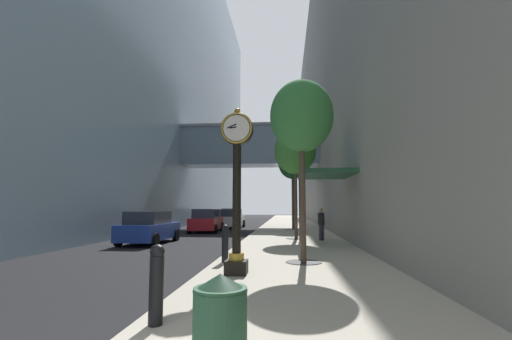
{
  "coord_description": "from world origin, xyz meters",
  "views": [
    {
      "loc": [
        2.26,
        -2.32,
        1.83
      ],
      "look_at": [
        0.79,
        14.69,
        3.64
      ],
      "focal_mm": 24.5,
      "sensor_mm": 36.0,
      "label": 1
    }
  ],
  "objects_px": {
    "bollard_fourth": "(238,235)",
    "street_tree_near": "(302,117)",
    "street_tree_mid_far": "(292,163)",
    "pedestrian_walking": "(321,223)",
    "car_blue_mid": "(149,228)",
    "car_silver_far": "(230,216)",
    "car_white_trailing": "(232,219)",
    "street_clock": "(237,181)",
    "street_tree_mid_near": "(295,151)",
    "bollard_nearest": "(156,282)",
    "trash_bin": "(220,329)",
    "car_red_near": "(206,221)",
    "bollard_third": "(225,243)"
  },
  "relations": [
    {
      "from": "street_clock",
      "to": "street_tree_near",
      "type": "distance_m",
      "value": 3.5
    },
    {
      "from": "street_tree_mid_near",
      "to": "car_red_near",
      "type": "bearing_deg",
      "value": 134.55
    },
    {
      "from": "bollard_third",
      "to": "car_blue_mid",
      "type": "bearing_deg",
      "value": 127.8
    },
    {
      "from": "car_blue_mid",
      "to": "car_silver_far",
      "type": "relative_size",
      "value": 0.99
    },
    {
      "from": "pedestrian_walking",
      "to": "car_white_trailing",
      "type": "height_order",
      "value": "pedestrian_walking"
    },
    {
      "from": "bollard_fourth",
      "to": "car_silver_far",
      "type": "xyz_separation_m",
      "value": [
        -4.85,
        28.06,
        0.07
      ]
    },
    {
      "from": "street_tree_mid_near",
      "to": "bollard_third",
      "type": "bearing_deg",
      "value": -106.2
    },
    {
      "from": "street_clock",
      "to": "bollard_fourth",
      "type": "relative_size",
      "value": 3.75
    },
    {
      "from": "street_clock",
      "to": "car_blue_mid",
      "type": "distance_m",
      "value": 10.19
    },
    {
      "from": "trash_bin",
      "to": "car_blue_mid",
      "type": "xyz_separation_m",
      "value": [
        -6.26,
        13.85,
        0.11
      ]
    },
    {
      "from": "bollard_fourth",
      "to": "car_white_trailing",
      "type": "relative_size",
      "value": 0.27
    },
    {
      "from": "street_tree_near",
      "to": "street_tree_mid_far",
      "type": "relative_size",
      "value": 0.9
    },
    {
      "from": "street_clock",
      "to": "car_red_near",
      "type": "bearing_deg",
      "value": 105.48
    },
    {
      "from": "street_clock",
      "to": "street_tree_mid_near",
      "type": "distance_m",
      "value": 10.6
    },
    {
      "from": "street_clock",
      "to": "car_red_near",
      "type": "height_order",
      "value": "street_clock"
    },
    {
      "from": "pedestrian_walking",
      "to": "car_silver_far",
      "type": "relative_size",
      "value": 0.37
    },
    {
      "from": "trash_bin",
      "to": "pedestrian_walking",
      "type": "bearing_deg",
      "value": 80.78
    },
    {
      "from": "car_silver_far",
      "to": "bollard_fourth",
      "type": "bearing_deg",
      "value": -80.19
    },
    {
      "from": "bollard_third",
      "to": "street_tree_mid_near",
      "type": "relative_size",
      "value": 0.19
    },
    {
      "from": "car_red_near",
      "to": "car_blue_mid",
      "type": "relative_size",
      "value": 1.04
    },
    {
      "from": "street_clock",
      "to": "pedestrian_walking",
      "type": "xyz_separation_m",
      "value": [
        3.05,
        9.36,
        -1.5
      ]
    },
    {
      "from": "car_white_trailing",
      "to": "car_red_near",
      "type": "bearing_deg",
      "value": -102.45
    },
    {
      "from": "bollard_fourth",
      "to": "street_tree_near",
      "type": "distance_m",
      "value": 5.34
    },
    {
      "from": "street_tree_mid_near",
      "to": "car_red_near",
      "type": "relative_size",
      "value": 1.35
    },
    {
      "from": "street_tree_mid_far",
      "to": "bollard_nearest",
      "type": "bearing_deg",
      "value": -96.21
    },
    {
      "from": "car_blue_mid",
      "to": "car_silver_far",
      "type": "bearing_deg",
      "value": 89.65
    },
    {
      "from": "car_silver_far",
      "to": "street_clock",
      "type": "bearing_deg",
      "value": -80.53
    },
    {
      "from": "street_tree_near",
      "to": "car_blue_mid",
      "type": "bearing_deg",
      "value": 139.79
    },
    {
      "from": "street_tree_mid_near",
      "to": "street_clock",
      "type": "bearing_deg",
      "value": -99.97
    },
    {
      "from": "bollard_fourth",
      "to": "car_silver_far",
      "type": "relative_size",
      "value": 0.26
    },
    {
      "from": "bollard_nearest",
      "to": "bollard_fourth",
      "type": "relative_size",
      "value": 1.0
    },
    {
      "from": "street_tree_mid_far",
      "to": "car_white_trailing",
      "type": "distance_m",
      "value": 7.69
    },
    {
      "from": "street_tree_near",
      "to": "pedestrian_walking",
      "type": "bearing_deg",
      "value": 80.19
    },
    {
      "from": "car_blue_mid",
      "to": "car_white_trailing",
      "type": "bearing_deg",
      "value": 81.02
    },
    {
      "from": "bollard_fourth",
      "to": "street_tree_mid_far",
      "type": "bearing_deg",
      "value": 79.9
    },
    {
      "from": "street_tree_mid_far",
      "to": "pedestrian_walking",
      "type": "bearing_deg",
      "value": -81.93
    },
    {
      "from": "street_tree_mid_near",
      "to": "street_tree_mid_far",
      "type": "height_order",
      "value": "street_tree_mid_far"
    },
    {
      "from": "trash_bin",
      "to": "car_red_near",
      "type": "height_order",
      "value": "car_red_near"
    },
    {
      "from": "bollard_third",
      "to": "street_tree_near",
      "type": "height_order",
      "value": "street_tree_near"
    },
    {
      "from": "bollard_fourth",
      "to": "car_blue_mid",
      "type": "relative_size",
      "value": 0.26
    },
    {
      "from": "bollard_third",
      "to": "street_tree_mid_far",
      "type": "bearing_deg",
      "value": 81.64
    },
    {
      "from": "bollard_third",
      "to": "car_red_near",
      "type": "xyz_separation_m",
      "value": [
        -4.0,
        14.78,
        0.08
      ]
    },
    {
      "from": "bollard_nearest",
      "to": "car_silver_far",
      "type": "distance_m",
      "value": 36.99
    },
    {
      "from": "bollard_fourth",
      "to": "street_tree_mid_near",
      "type": "distance_m",
      "value": 7.25
    },
    {
      "from": "car_white_trailing",
      "to": "street_tree_mid_far",
      "type": "bearing_deg",
      "value": -32.22
    },
    {
      "from": "bollard_nearest",
      "to": "street_tree_mid_far",
      "type": "relative_size",
      "value": 0.18
    },
    {
      "from": "street_clock",
      "to": "car_silver_far",
      "type": "relative_size",
      "value": 0.98
    },
    {
      "from": "car_red_near",
      "to": "car_silver_far",
      "type": "xyz_separation_m",
      "value": [
        -0.86,
        16.15,
        -0.01
      ]
    },
    {
      "from": "bollard_fourth",
      "to": "trash_bin",
      "type": "height_order",
      "value": "bollard_fourth"
    },
    {
      "from": "street_tree_mid_near",
      "to": "trash_bin",
      "type": "xyz_separation_m",
      "value": [
        -1.15,
        -15.68,
        -4.24
      ]
    }
  ]
}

